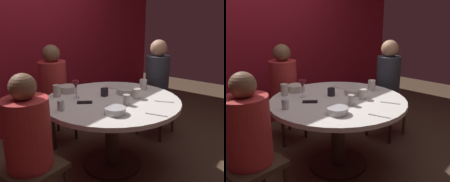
# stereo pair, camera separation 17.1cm
# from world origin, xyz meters

# --- Properties ---
(ground_plane) EXTENTS (8.00, 8.00, 0.00)m
(ground_plane) POSITION_xyz_m (0.00, 0.00, 0.00)
(ground_plane) COLOR #4C3828
(back_wall) EXTENTS (6.00, 0.10, 2.60)m
(back_wall) POSITION_xyz_m (0.00, 1.48, 1.30)
(back_wall) COLOR maroon
(back_wall) RESTS_ON ground
(dining_table) EXTENTS (1.31, 1.31, 0.72)m
(dining_table) POSITION_xyz_m (0.00, 0.00, 0.57)
(dining_table) COLOR silver
(dining_table) RESTS_ON ground
(seated_diner_left) EXTENTS (0.40, 0.40, 1.14)m
(seated_diner_left) POSITION_xyz_m (-0.94, 0.00, 0.71)
(seated_diner_left) COLOR #3F2D1E
(seated_diner_left) RESTS_ON ground
(seated_diner_back) EXTENTS (0.40, 0.40, 1.18)m
(seated_diner_back) POSITION_xyz_m (0.00, 0.88, 0.73)
(seated_diner_back) COLOR #3F2D1E
(seated_diner_back) RESTS_ON ground
(seated_diner_right) EXTENTS (0.40, 0.40, 1.22)m
(seated_diner_right) POSITION_xyz_m (0.91, 0.00, 0.75)
(seated_diner_right) COLOR #3F2D1E
(seated_diner_right) RESTS_ON ground
(candle_holder) EXTENTS (0.08, 0.08, 0.10)m
(candle_holder) POSITION_xyz_m (0.03, 0.12, 0.76)
(candle_holder) COLOR black
(candle_holder) RESTS_ON dining_table
(wine_glass) EXTENTS (0.08, 0.08, 0.18)m
(wine_glass) POSITION_xyz_m (-0.19, 0.30, 0.85)
(wine_glass) COLOR silver
(wine_glass) RESTS_ON dining_table
(dinner_plate) EXTENTS (0.24, 0.24, 0.01)m
(dinner_plate) POSITION_xyz_m (0.39, 0.24, 0.73)
(dinner_plate) COLOR silver
(dinner_plate) RESTS_ON dining_table
(cell_phone) EXTENTS (0.15, 0.15, 0.01)m
(cell_phone) POSITION_xyz_m (-0.25, 0.13, 0.72)
(cell_phone) COLOR black
(cell_phone) RESTS_ON dining_table
(bowl_serving_large) EXTENTS (0.18, 0.18, 0.06)m
(bowl_serving_large) POSITION_xyz_m (-0.29, -0.26, 0.75)
(bowl_serving_large) COLOR #B7B7BC
(bowl_serving_large) RESTS_ON dining_table
(bowl_salad_center) EXTENTS (0.21, 0.21, 0.05)m
(bowl_salad_center) POSITION_xyz_m (0.23, -0.01, 0.75)
(bowl_salad_center) COLOR beige
(bowl_salad_center) RESTS_ON dining_table
(bowl_small_white) EXTENTS (0.19, 0.19, 0.07)m
(bowl_small_white) POSITION_xyz_m (-0.11, 0.51, 0.75)
(bowl_small_white) COLOR beige
(bowl_small_white) RESTS_ON dining_table
(cup_near_candle) EXTENTS (0.06, 0.06, 0.09)m
(cup_near_candle) POSITION_xyz_m (-0.51, 0.15, 0.76)
(cup_near_candle) COLOR silver
(cup_near_candle) RESTS_ON dining_table
(cup_by_left_diner) EXTENTS (0.06, 0.06, 0.10)m
(cup_by_left_diner) POSITION_xyz_m (-0.05, -0.20, 0.77)
(cup_by_left_diner) COLOR #B2ADA3
(cup_by_left_diner) RESTS_ON dining_table
(cup_by_right_diner) EXTENTS (0.08, 0.08, 0.11)m
(cup_by_right_diner) POSITION_xyz_m (0.47, -0.07, 0.78)
(cup_by_right_diner) COLOR silver
(cup_by_right_diner) RESTS_ON dining_table
(cup_center_front) EXTENTS (0.08, 0.08, 0.10)m
(cup_center_front) POSITION_xyz_m (0.16, -0.18, 0.77)
(cup_center_front) COLOR beige
(cup_center_front) RESTS_ON dining_table
(cup_far_edge) EXTENTS (0.07, 0.07, 0.12)m
(cup_far_edge) POSITION_xyz_m (-0.28, 0.48, 0.78)
(cup_far_edge) COLOR beige
(cup_far_edge) RESTS_ON dining_table
(fork_near_plate) EXTENTS (0.06, 0.18, 0.01)m
(fork_near_plate) POSITION_xyz_m (-0.10, -0.54, 0.72)
(fork_near_plate) COLOR #B7B7BC
(fork_near_plate) RESTS_ON dining_table
(knife_near_plate) EXTENTS (0.08, 0.17, 0.01)m
(knife_near_plate) POSITION_xyz_m (0.23, -0.44, 0.72)
(knife_near_plate) COLOR #B7B7BC
(knife_near_plate) RESTS_ON dining_table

